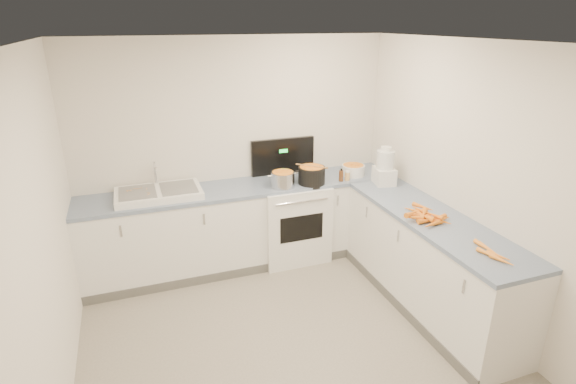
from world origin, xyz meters
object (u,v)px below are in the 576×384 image
object	(u,v)px
sink	(159,193)
food_processor	(385,168)
black_pot	(312,176)
spice_jar	(347,176)
extract_bottle	(341,176)
stove	(291,218)
steel_pot	(283,180)
mixing_bowl	(353,170)

from	to	relation	value
sink	food_processor	bearing A→B (deg)	-10.71
black_pot	food_processor	world-z (taller)	food_processor
sink	spice_jar	xyz separation A→B (m)	(2.06, -0.21, 0.01)
extract_bottle	food_processor	xyz separation A→B (m)	(0.41, -0.24, 0.12)
stove	steel_pot	world-z (taller)	stove
mixing_bowl	steel_pot	bearing A→B (deg)	-174.20
sink	steel_pot	distance (m)	1.31
extract_bottle	spice_jar	bearing A→B (deg)	1.23
sink	extract_bottle	bearing A→B (deg)	-6.10
sink	black_pot	xyz separation A→B (m)	(1.63, -0.17, 0.05)
food_processor	mixing_bowl	bearing A→B (deg)	115.67
mixing_bowl	spice_jar	distance (m)	0.20
steel_pot	spice_jar	xyz separation A→B (m)	(0.76, -0.05, -0.03)
stove	sink	size ratio (longest dim) A/B	1.58
spice_jar	steel_pot	bearing A→B (deg)	176.46
black_pot	extract_bottle	xyz separation A→B (m)	(0.34, -0.04, -0.02)
stove	steel_pot	size ratio (longest dim) A/B	5.28
sink	steel_pot	size ratio (longest dim) A/B	3.34
extract_bottle	stove	bearing A→B (deg)	159.59
extract_bottle	steel_pot	bearing A→B (deg)	175.90
mixing_bowl	stove	bearing A→B (deg)	175.80
sink	mixing_bowl	size ratio (longest dim) A/B	3.21
stove	mixing_bowl	world-z (taller)	stove
extract_bottle	food_processor	size ratio (longest dim) A/B	0.29
sink	mixing_bowl	bearing A→B (deg)	-1.84
sink	food_processor	distance (m)	2.43
stove	extract_bottle	distance (m)	0.77
black_pot	mixing_bowl	world-z (taller)	black_pot
sink	food_processor	size ratio (longest dim) A/B	2.03
steel_pot	black_pot	size ratio (longest dim) A/B	0.87
black_pot	mixing_bowl	distance (m)	0.58
steel_pot	mixing_bowl	distance (m)	0.91
steel_pot	spice_jar	world-z (taller)	steel_pot
stove	spice_jar	distance (m)	0.82
mixing_bowl	food_processor	size ratio (longest dim) A/B	0.63
food_processor	sink	bearing A→B (deg)	169.29
stove	black_pot	size ratio (longest dim) A/B	4.59
mixing_bowl	spice_jar	xyz separation A→B (m)	(-0.14, -0.14, -0.01)
black_pot	mixing_bowl	size ratio (longest dim) A/B	1.11
sink	steel_pot	world-z (taller)	sink
stove	food_processor	xyz separation A→B (m)	(0.93, -0.43, 0.65)
steel_pot	food_processor	distance (m)	1.13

